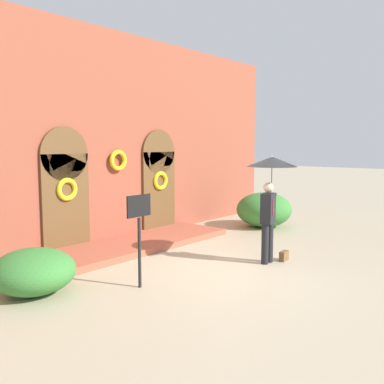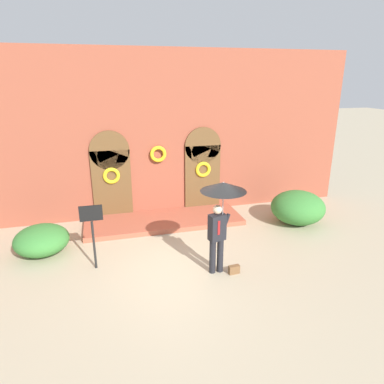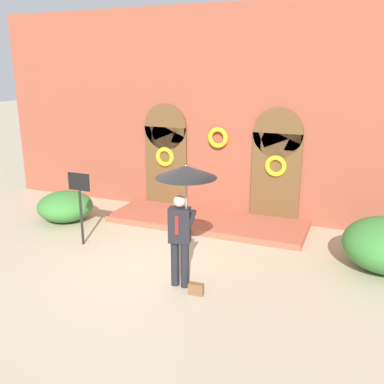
% 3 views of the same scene
% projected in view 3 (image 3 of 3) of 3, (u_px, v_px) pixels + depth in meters
% --- Properties ---
extents(ground_plane, '(80.00, 80.00, 0.00)m').
position_uv_depth(ground_plane, '(154.00, 272.00, 8.71)').
color(ground_plane, tan).
extents(building_facade, '(14.00, 2.30, 5.60)m').
position_uv_depth(building_facade, '(222.00, 119.00, 11.66)').
color(building_facade, brown).
rests_on(building_facade, ground).
extents(person_with_umbrella, '(1.10, 1.10, 2.36)m').
position_uv_depth(person_with_umbrella, '(184.00, 190.00, 7.60)').
color(person_with_umbrella, black).
rests_on(person_with_umbrella, ground).
extents(handbag, '(0.29, 0.14, 0.22)m').
position_uv_depth(handbag, '(196.00, 289.00, 7.81)').
color(handbag, brown).
rests_on(handbag, ground).
extents(sign_post, '(0.56, 0.06, 1.72)m').
position_uv_depth(sign_post, '(80.00, 197.00, 9.78)').
color(sign_post, black).
rests_on(sign_post, ground).
extents(shrub_left, '(1.47, 1.46, 0.80)m').
position_uv_depth(shrub_left, '(65.00, 206.00, 11.58)').
color(shrub_left, '#387A33').
rests_on(shrub_left, ground).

